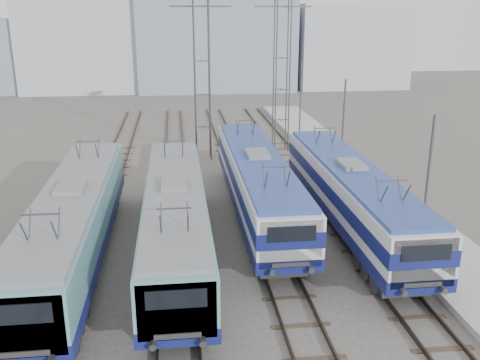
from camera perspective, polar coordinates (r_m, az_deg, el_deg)
name	(u,v)px	position (r m, az deg, el deg)	size (l,w,h in m)	color
ground	(235,302)	(21.90, -0.59, -12.88)	(160.00, 160.00, 0.00)	#514C47
platform	(399,215)	(31.40, 16.58, -3.57)	(4.00, 70.00, 0.30)	#9E9E99
locomotive_far_left	(73,221)	(24.84, -17.37, -4.21)	(2.81, 17.75, 3.34)	navy
locomotive_center_left	(175,216)	(24.59, -6.91, -3.86)	(2.74, 17.28, 3.25)	navy
locomotive_center_right	(258,180)	(29.16, 1.90, -0.04)	(2.80, 17.72, 3.33)	navy
locomotive_far_right	(351,192)	(28.08, 11.75, -1.23)	(2.74, 17.31, 3.25)	navy
catenary_tower_west	(202,73)	(41.05, -4.08, 11.34)	(4.50, 1.20, 12.00)	#3F4247
catenary_tower_east	(282,69)	(43.83, 4.47, 11.73)	(4.50, 1.20, 12.00)	#3F4247
mast_front	(426,194)	(24.54, 19.23, -1.47)	(0.12, 0.12, 7.00)	#3F4247
mast_mid	(343,134)	(35.27, 10.88, 4.85)	(0.12, 0.12, 7.00)	#3F4247
mast_rear	(300,103)	(46.63, 6.46, 8.13)	(0.12, 0.12, 7.00)	#3F4247
building_west	(89,41)	(81.73, -15.80, 14.13)	(18.00, 12.00, 14.00)	#A5ABB8
building_center	(215,26)	(81.00, -2.73, 16.14)	(22.00, 14.00, 18.00)	gray
building_east	(346,46)	(85.00, 11.29, 13.87)	(16.00, 12.00, 12.00)	#A5ABB8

